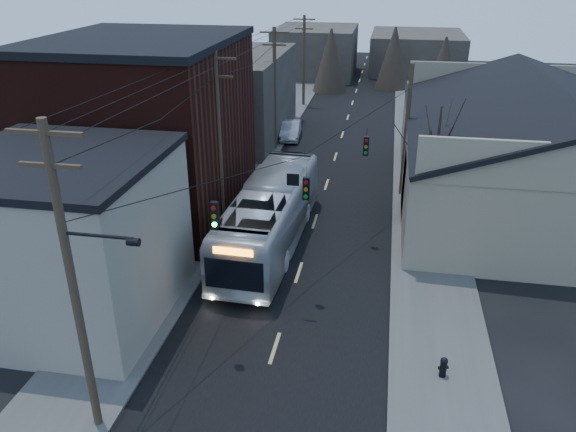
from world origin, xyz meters
name	(u,v)px	position (x,y,z in m)	size (l,w,h in m)	color
road_surface	(333,165)	(0.00, 30.00, 0.01)	(9.00, 110.00, 0.02)	black
sidewalk_left	(249,159)	(-6.50, 30.00, 0.06)	(4.00, 110.00, 0.12)	#474744
sidewalk_right	(421,170)	(6.50, 30.00, 0.06)	(4.00, 110.00, 0.12)	#474744
building_clapboard	(67,241)	(-9.00, 9.00, 3.50)	(8.00, 8.00, 7.00)	gray
building_brick	(147,131)	(-10.00, 20.00, 5.00)	(10.00, 12.00, 10.00)	black
building_left_far	(230,96)	(-9.50, 36.00, 3.50)	(9.00, 14.00, 7.00)	#35302A
warehouse	(537,164)	(13.00, 25.00, 2.70)	(16.16, 20.60, 7.73)	gray
building_far_left	(316,51)	(-6.00, 65.00, 3.00)	(10.00, 12.00, 6.00)	#35302A
building_far_right	(416,52)	(7.00, 70.00, 2.50)	(12.00, 14.00, 5.00)	#35302A
bare_tree	(434,171)	(6.50, 20.00, 3.60)	(0.40, 0.40, 7.20)	black
utility_lines	(276,119)	(-3.11, 24.14, 4.95)	(11.24, 45.28, 10.50)	#382B1E
bus	(270,215)	(-1.99, 16.58, 1.80)	(3.02, 12.92, 3.60)	#AEB4BB
parked_car	(291,130)	(-4.30, 36.19, 0.73)	(1.54, 4.42, 1.46)	#9EA0A5
fire_hydrant	(443,366)	(6.46, 7.38, 0.56)	(0.40, 0.28, 0.82)	black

